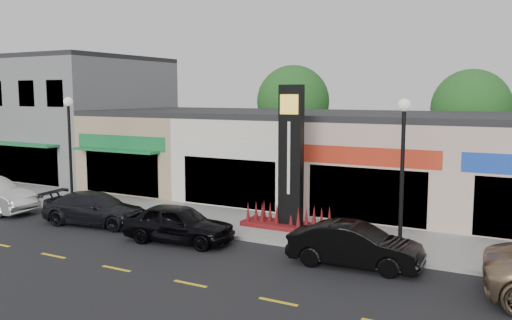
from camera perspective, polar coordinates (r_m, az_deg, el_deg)
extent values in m
plane|color=black|center=(21.09, -8.83, -8.99)|extent=(120.00, 120.00, 0.00)
cube|color=gray|center=(24.54, -2.60, -6.46)|extent=(52.00, 4.30, 0.15)
cube|color=gray|center=(22.71, -5.58, -7.59)|extent=(52.00, 0.20, 0.15)
cube|color=slate|center=(41.07, -19.17, 4.11)|extent=(12.00, 10.00, 8.00)
cube|color=#262628|center=(41.10, -19.41, 9.90)|extent=(12.00, 10.00, 0.30)
cube|color=black|center=(38.14, -24.53, -0.24)|extent=(9.00, 0.10, 2.40)
cube|color=#1A763B|center=(37.72, -25.23, 1.64)|extent=(9.50, 1.00, 0.14)
cube|color=black|center=(36.31, -22.97, 6.47)|extent=(1.40, 0.10, 1.60)
cube|color=black|center=(34.38, -20.37, 6.59)|extent=(1.40, 0.10, 1.60)
cube|color=tan|center=(34.76, -8.48, 1.08)|extent=(7.00, 10.00, 4.50)
cube|color=#262628|center=(34.60, -8.55, 5.04)|extent=(7.00, 10.00, 0.30)
cube|color=black|center=(31.10, -13.97, -1.32)|extent=(5.25, 0.10, 2.40)
cube|color=#1A763B|center=(30.90, -14.06, 1.80)|extent=(6.30, 0.12, 0.80)
cube|color=#1A763B|center=(30.61, -14.61, 0.99)|extent=(5.60, 0.90, 0.12)
cube|color=beige|center=(31.05, 1.87, 0.46)|extent=(7.00, 10.00, 4.50)
cube|color=#262628|center=(30.87, 1.89, 4.89)|extent=(7.00, 10.00, 0.30)
cube|color=black|center=(26.89, -2.91, -2.39)|extent=(5.25, 0.10, 2.40)
cube|color=silver|center=(26.66, -2.93, 1.21)|extent=(6.30, 0.12, 0.80)
cube|color=#C6A797|center=(28.61, 14.48, -0.32)|extent=(7.00, 10.00, 4.50)
cube|color=#262628|center=(28.41, 14.63, 4.49)|extent=(7.00, 10.00, 0.30)
cube|color=black|center=(24.02, 11.49, -3.65)|extent=(5.25, 0.10, 2.40)
cube|color=red|center=(23.77, 11.59, 0.38)|extent=(6.30, 0.12, 0.80)
cylinder|color=#382619|center=(39.37, 3.88, 0.84)|extent=(0.36, 0.36, 3.15)
sphere|color=#164816|center=(39.15, 3.93, 6.16)|extent=(5.20, 5.20, 5.20)
cylinder|color=#382619|center=(36.06, 21.46, -0.34)|extent=(0.36, 0.36, 2.97)
sphere|color=#164816|center=(35.82, 21.70, 5.08)|extent=(4.80, 4.80, 4.80)
cylinder|color=black|center=(28.12, -18.75, -4.62)|extent=(0.32, 0.32, 0.30)
cylinder|color=black|center=(27.74, -18.96, 0.44)|extent=(0.14, 0.14, 5.00)
sphere|color=silver|center=(27.58, -19.17, 5.82)|extent=(0.44, 0.44, 0.44)
cylinder|color=black|center=(19.82, 14.87, -9.29)|extent=(0.32, 0.32, 0.30)
cylinder|color=black|center=(19.28, 15.10, -2.13)|extent=(0.14, 0.14, 5.00)
sphere|color=silver|center=(19.06, 15.35, 5.61)|extent=(0.44, 0.44, 0.44)
cube|color=#590F14|center=(22.99, 3.65, -6.94)|extent=(4.20, 1.30, 0.20)
cube|color=black|center=(22.47, 3.71, 0.26)|extent=(1.00, 0.40, 6.00)
cube|color=yellow|center=(22.12, 3.51, 5.87)|extent=(0.80, 0.05, 0.80)
cube|color=silver|center=(22.27, 3.47, 0.20)|extent=(0.12, 0.04, 3.00)
imported|color=black|center=(25.09, -16.53, -4.95)|extent=(2.69, 5.15, 1.43)
imported|color=black|center=(21.45, -8.16, -6.62)|extent=(2.25, 4.60, 1.51)
imported|color=black|center=(18.63, 10.40, -8.83)|extent=(1.84, 4.54, 1.47)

